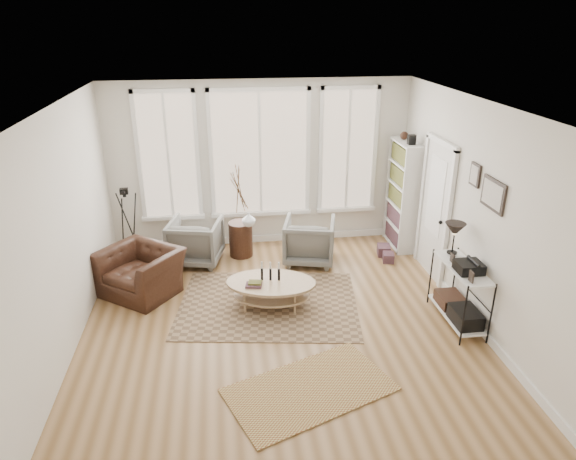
{
  "coord_description": "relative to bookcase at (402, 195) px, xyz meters",
  "views": [
    {
      "loc": [
        -0.68,
        -5.91,
        3.87
      ],
      "look_at": [
        0.2,
        0.6,
        1.1
      ],
      "focal_mm": 32.0,
      "sensor_mm": 36.0,
      "label": 1
    }
  ],
  "objects": [
    {
      "name": "room",
      "position": [
        -2.42,
        -2.2,
        0.47
      ],
      "size": [
        5.5,
        5.54,
        2.9
      ],
      "color": "#9F794E",
      "rests_on": "ground"
    },
    {
      "name": "bay_window",
      "position": [
        -2.44,
        0.49,
        0.65
      ],
      "size": [
        4.14,
        0.12,
        2.24
      ],
      "color": "tan",
      "rests_on": "ground"
    },
    {
      "name": "door",
      "position": [
        0.13,
        -1.08,
        0.17
      ],
      "size": [
        0.09,
        1.06,
        2.22
      ],
      "color": "silver",
      "rests_on": "ground"
    },
    {
      "name": "bookcase",
      "position": [
        0.0,
        0.0,
        0.0
      ],
      "size": [
        0.31,
        0.85,
        2.06
      ],
      "color": "white",
      "rests_on": "ground"
    },
    {
      "name": "low_shelf",
      "position": [
        -0.06,
        -2.52,
        -0.44
      ],
      "size": [
        0.38,
        1.08,
        1.3
      ],
      "color": "white",
      "rests_on": "ground"
    },
    {
      "name": "wall_art",
      "position": [
        0.14,
        -2.49,
        0.92
      ],
      "size": [
        0.04,
        0.88,
        0.44
      ],
      "color": "black",
      "rests_on": "ground"
    },
    {
      "name": "rug_main",
      "position": [
        -2.54,
        -1.74,
        -0.95
      ],
      "size": [
        2.79,
        2.26,
        0.01
      ],
      "primitive_type": "cube",
      "rotation": [
        0.0,
        0.0,
        -0.15
      ],
      "color": "brown",
      "rests_on": "ground"
    },
    {
      "name": "rug_runner",
      "position": [
        -2.26,
        -3.63,
        -0.94
      ],
      "size": [
        2.04,
        1.59,
        0.01
      ],
      "primitive_type": "cube",
      "rotation": [
        0.0,
        0.0,
        0.38
      ],
      "color": "brown",
      "rests_on": "ground"
    },
    {
      "name": "coffee_table",
      "position": [
        -2.51,
        -1.8,
        -0.65
      ],
      "size": [
        1.39,
        1.03,
        0.58
      ],
      "color": "tan",
      "rests_on": "ground"
    },
    {
      "name": "armchair_left",
      "position": [
        -3.6,
        -0.2,
        -0.58
      ],
      "size": [
        0.98,
        1.0,
        0.76
      ],
      "primitive_type": "imported",
      "rotation": [
        0.0,
        0.0,
        2.92
      ],
      "color": "slate",
      "rests_on": "ground"
    },
    {
      "name": "armchair_right",
      "position": [
        -1.71,
        -0.42,
        -0.58
      ],
      "size": [
        0.99,
        1.01,
        0.76
      ],
      "primitive_type": "imported",
      "rotation": [
        0.0,
        0.0,
        2.89
      ],
      "color": "slate",
      "rests_on": "ground"
    },
    {
      "name": "side_table",
      "position": [
        -2.84,
        -0.03,
        -0.14
      ],
      "size": [
        0.4,
        0.4,
        1.7
      ],
      "color": "#341D14",
      "rests_on": "ground"
    },
    {
      "name": "vase",
      "position": [
        -2.7,
        -0.2,
        -0.23
      ],
      "size": [
        0.25,
        0.25,
        0.24
      ],
      "primitive_type": "imported",
      "rotation": [
        0.0,
        0.0,
        0.09
      ],
      "color": "silver",
      "rests_on": "side_table"
    },
    {
      "name": "accent_chair",
      "position": [
        -4.37,
        -1.14,
        -0.61
      ],
      "size": [
        1.41,
        1.38,
        0.69
      ],
      "primitive_type": "imported",
      "rotation": [
        0.0,
        0.0,
        -0.64
      ],
      "color": "#341D14",
      "rests_on": "ground"
    },
    {
      "name": "tripod_camera",
      "position": [
        -4.66,
        -0.1,
        -0.35
      ],
      "size": [
        0.46,
        0.46,
        1.32
      ],
      "color": "black",
      "rests_on": "ground"
    },
    {
      "name": "book_stack_near",
      "position": [
        -0.39,
        -0.36,
        -0.87
      ],
      "size": [
        0.26,
        0.31,
        0.17
      ],
      "primitive_type": "cube",
      "rotation": [
        0.0,
        0.0,
        -0.2
      ],
      "color": "maroon",
      "rests_on": "ground"
    },
    {
      "name": "book_stack_far",
      "position": [
        -0.39,
        -0.62,
        -0.88
      ],
      "size": [
        0.23,
        0.27,
        0.15
      ],
      "primitive_type": "cube",
      "rotation": [
        0.0,
        0.0,
        -0.24
      ],
      "color": "maroon",
      "rests_on": "ground"
    }
  ]
}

